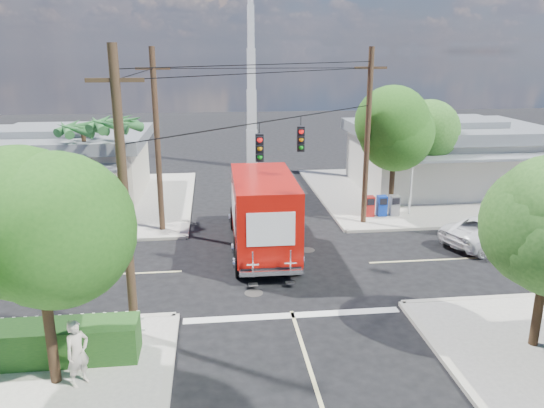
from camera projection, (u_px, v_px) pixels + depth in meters
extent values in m
plane|color=black|center=(277.00, 267.00, 22.38)|extent=(120.00, 120.00, 0.00)
cube|color=gray|center=(426.00, 192.00, 34.06)|extent=(14.00, 14.00, 0.14)
cube|color=#AEA99A|center=(319.00, 195.00, 33.30)|extent=(0.25, 14.00, 0.14)
cube|color=#AEA99A|center=(479.00, 226.00, 27.38)|extent=(14.00, 0.25, 0.14)
cube|color=gray|center=(72.00, 203.00, 31.65)|extent=(14.00, 14.00, 0.14)
cube|color=#AEA99A|center=(190.00, 199.00, 32.42)|extent=(0.25, 14.00, 0.14)
cube|color=#AEA99A|center=(36.00, 243.00, 24.97)|extent=(14.00, 0.25, 0.14)
cube|color=beige|center=(257.00, 202.00, 31.92)|extent=(0.12, 12.00, 0.01)
cube|color=beige|center=(501.00, 257.00, 23.47)|extent=(12.00, 0.12, 0.01)
cube|color=beige|center=(31.00, 278.00, 21.28)|extent=(12.00, 0.12, 0.01)
cube|color=silver|center=(293.00, 315.00, 18.27)|extent=(7.50, 0.40, 0.01)
cube|color=beige|center=(444.00, 161.00, 34.69)|extent=(11.00, 8.00, 3.40)
cube|color=slate|center=(447.00, 130.00, 34.12)|extent=(11.80, 8.80, 0.70)
cube|color=slate|center=(448.00, 122.00, 33.98)|extent=(6.05, 4.40, 0.50)
cube|color=slate|center=(483.00, 158.00, 29.68)|extent=(9.90, 1.80, 0.15)
cylinder|color=silver|center=(411.00, 188.00, 28.84)|extent=(0.12, 0.12, 2.90)
cube|color=beige|center=(59.00, 170.00, 32.51)|extent=(10.00, 8.00, 3.20)
cube|color=slate|center=(55.00, 139.00, 31.97)|extent=(10.80, 8.80, 0.70)
cube|color=slate|center=(54.00, 130.00, 31.83)|extent=(5.50, 4.40, 0.50)
cube|color=slate|center=(31.00, 170.00, 27.53)|extent=(9.00, 1.80, 0.15)
cylinder|color=silver|center=(109.00, 197.00, 27.58)|extent=(0.12, 0.12, 2.70)
cube|color=silver|center=(252.00, 149.00, 41.11)|extent=(0.80, 0.80, 3.00)
cube|color=silver|center=(252.00, 110.00, 40.28)|extent=(0.70, 0.70, 3.00)
cube|color=silver|center=(251.00, 69.00, 39.44)|extent=(0.60, 0.60, 3.00)
cube|color=silver|center=(251.00, 27.00, 38.61)|extent=(0.50, 0.50, 3.00)
cylinder|color=#422D1C|center=(49.00, 319.00, 13.90)|extent=(0.28, 0.28, 3.71)
sphere|color=#215416|center=(38.00, 236.00, 13.25)|extent=(3.71, 3.71, 3.71)
sphere|color=#215416|center=(22.00, 225.00, 13.34)|extent=(3.02, 3.02, 3.02)
sphere|color=#215416|center=(49.00, 244.00, 13.04)|extent=(3.25, 3.25, 3.25)
cylinder|color=#422D1C|center=(392.00, 176.00, 29.05)|extent=(0.28, 0.28, 4.10)
sphere|color=#215416|center=(395.00, 129.00, 28.34)|extent=(4.10, 4.10, 4.10)
sphere|color=#215416|center=(387.00, 124.00, 28.42)|extent=(3.33, 3.33, 3.33)
sphere|color=#215416|center=(403.00, 133.00, 28.13)|extent=(3.58, 3.58, 3.58)
cylinder|color=#422D1C|center=(422.00, 171.00, 31.51)|extent=(0.28, 0.28, 3.58)
sphere|color=#27581B|center=(425.00, 133.00, 30.88)|extent=(3.58, 3.58, 3.58)
sphere|color=#27581B|center=(417.00, 129.00, 30.97)|extent=(2.91, 2.91, 2.91)
sphere|color=#27581B|center=(433.00, 136.00, 30.67)|extent=(3.14, 3.14, 3.14)
cylinder|color=#422D1C|center=(541.00, 292.00, 15.75)|extent=(0.28, 0.28, 3.46)
sphere|color=#27581B|center=(535.00, 215.00, 15.24)|extent=(2.81, 2.81, 2.81)
cylinder|color=#422D1C|center=(119.00, 172.00, 27.98)|extent=(0.24, 0.24, 5.00)
cone|color=#27622C|center=(133.00, 122.00, 27.36)|extent=(0.50, 2.06, 0.98)
cone|color=#27622C|center=(128.00, 121.00, 28.00)|extent=(1.92, 1.68, 0.98)
cone|color=#27622C|center=(114.00, 120.00, 28.08)|extent=(2.12, 0.95, 0.98)
cone|color=#27622C|center=(101.00, 122.00, 27.55)|extent=(1.34, 2.07, 0.98)
cone|color=#27622C|center=(98.00, 124.00, 26.80)|extent=(1.34, 2.07, 0.98)
cone|color=#27622C|center=(108.00, 125.00, 26.40)|extent=(2.12, 0.95, 0.98)
cone|color=#27622C|center=(124.00, 124.00, 26.65)|extent=(1.92, 1.68, 0.98)
cylinder|color=#422D1C|center=(87.00, 170.00, 29.25)|extent=(0.24, 0.24, 4.60)
cone|color=#27622C|center=(100.00, 127.00, 28.68)|extent=(0.50, 2.06, 0.98)
cone|color=#27622C|center=(96.00, 125.00, 29.32)|extent=(1.92, 1.68, 0.98)
cone|color=#27622C|center=(83.00, 125.00, 29.40)|extent=(2.12, 0.95, 0.98)
cone|color=#27622C|center=(69.00, 126.00, 28.87)|extent=(1.34, 2.07, 0.98)
cone|color=#27622C|center=(65.00, 128.00, 28.12)|extent=(1.34, 2.07, 0.98)
cone|color=#27622C|center=(75.00, 129.00, 27.73)|extent=(2.12, 0.95, 0.98)
cone|color=#27622C|center=(91.00, 129.00, 27.98)|extent=(1.92, 1.68, 0.98)
cylinder|color=#473321|center=(125.00, 202.00, 15.60)|extent=(0.28, 0.28, 9.00)
cube|color=#473321|center=(115.00, 80.00, 14.63)|extent=(1.60, 0.12, 0.12)
cylinder|color=#473321|center=(367.00, 139.00, 26.66)|extent=(0.28, 0.28, 9.00)
cube|color=#473321|center=(371.00, 68.00, 25.69)|extent=(1.60, 0.12, 0.12)
cylinder|color=#473321|center=(157.00, 143.00, 25.52)|extent=(0.28, 0.28, 9.00)
cube|color=#473321|center=(153.00, 69.00, 24.55)|extent=(1.60, 0.12, 0.12)
cylinder|color=black|center=(278.00, 120.00, 20.66)|extent=(10.43, 10.43, 0.04)
cube|color=black|center=(259.00, 148.00, 20.07)|extent=(0.30, 0.24, 1.05)
sphere|color=red|center=(260.00, 140.00, 19.85)|extent=(0.20, 0.20, 0.20)
cube|color=black|center=(301.00, 139.00, 22.09)|extent=(0.30, 0.24, 1.05)
sphere|color=red|center=(301.00, 132.00, 21.87)|extent=(0.20, 0.20, 0.20)
cube|color=silver|center=(45.00, 335.00, 16.04)|extent=(5.94, 0.05, 0.08)
cube|color=silver|center=(43.00, 323.00, 15.93)|extent=(5.94, 0.05, 0.08)
cube|color=silver|center=(139.00, 326.00, 16.31)|extent=(0.09, 0.06, 1.00)
cube|color=#1A4017|center=(29.00, 344.00, 15.20)|extent=(6.20, 1.20, 1.10)
cube|color=#A31916|center=(369.00, 206.00, 28.74)|extent=(0.50, 0.50, 1.10)
cube|color=#092B96|center=(382.00, 206.00, 28.82)|extent=(0.50, 0.50, 1.10)
cube|color=slate|center=(394.00, 205.00, 28.89)|extent=(0.50, 0.50, 1.10)
cube|color=black|center=(262.00, 237.00, 24.32)|extent=(2.44, 8.07, 0.26)
cube|color=#BE1008|center=(256.00, 201.00, 27.10)|extent=(2.49, 1.78, 2.27)
cube|color=black|center=(255.00, 190.00, 27.67)|extent=(2.17, 0.28, 0.98)
cube|color=silver|center=(255.00, 209.00, 28.18)|extent=(2.38, 0.14, 0.36)
cube|color=#BE1008|center=(264.00, 210.00, 23.00)|extent=(2.63, 6.01, 2.99)
cube|color=white|center=(294.00, 206.00, 23.09)|extent=(0.05, 3.72, 1.34)
cube|color=white|center=(233.00, 208.00, 22.82)|extent=(0.05, 3.72, 1.34)
cube|color=white|center=(271.00, 229.00, 20.07)|extent=(1.86, 0.04, 1.34)
cube|color=silver|center=(271.00, 272.00, 20.42)|extent=(2.48, 0.28, 0.19)
cube|color=silver|center=(253.00, 264.00, 20.10)|extent=(0.47, 0.07, 1.03)
cube|color=silver|center=(290.00, 263.00, 20.25)|extent=(0.47, 0.07, 1.03)
cylinder|color=black|center=(234.00, 218.00, 27.06)|extent=(0.34, 1.14, 1.14)
cylinder|color=black|center=(280.00, 217.00, 27.30)|extent=(0.34, 1.14, 1.14)
cylinder|color=black|center=(239.00, 263.00, 21.33)|extent=(0.34, 1.14, 1.14)
cylinder|color=black|center=(297.00, 260.00, 21.58)|extent=(0.34, 1.14, 1.14)
imported|color=silver|center=(492.00, 231.00, 24.74)|extent=(5.55, 4.00, 1.40)
imported|color=beige|center=(78.00, 353.00, 14.03)|extent=(0.79, 0.81, 1.87)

